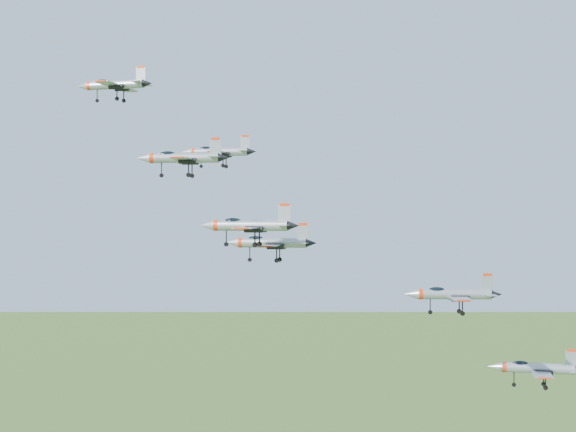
# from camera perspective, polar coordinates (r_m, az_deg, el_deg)

# --- Properties ---
(jet_lead) EXTENTS (13.20, 10.95, 3.53)m
(jet_lead) POSITION_cam_1_polar(r_m,az_deg,el_deg) (132.79, -12.32, 9.11)
(jet_lead) COLOR #94999F
(jet_left_high) EXTENTS (10.88, 8.94, 2.92)m
(jet_left_high) POSITION_cam_1_polar(r_m,az_deg,el_deg) (113.35, -5.04, 4.57)
(jet_left_high) COLOR #94999F
(jet_right_high) EXTENTS (12.26, 10.15, 3.28)m
(jet_right_high) POSITION_cam_1_polar(r_m,az_deg,el_deg) (104.81, -7.58, 4.13)
(jet_right_high) COLOR #94999F
(jet_left_low) EXTENTS (13.75, 11.28, 3.69)m
(jet_left_low) POSITION_cam_1_polar(r_m,az_deg,el_deg) (118.10, -1.33, -1.90)
(jet_left_low) COLOR #94999F
(jet_right_low) EXTENTS (13.88, 11.45, 3.71)m
(jet_right_low) POSITION_cam_1_polar(r_m,az_deg,el_deg) (107.68, -2.88, -0.66)
(jet_right_low) COLOR #94999F
(jet_trail) EXTENTS (12.90, 10.76, 3.45)m
(jet_trail) POSITION_cam_1_polar(r_m,az_deg,el_deg) (107.83, 11.55, -5.46)
(jet_trail) COLOR #94999F
(jet_extra) EXTENTS (13.73, 11.31, 3.67)m
(jet_extra) POSITION_cam_1_polar(r_m,az_deg,el_deg) (123.08, 17.17, -10.29)
(jet_extra) COLOR #94999F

